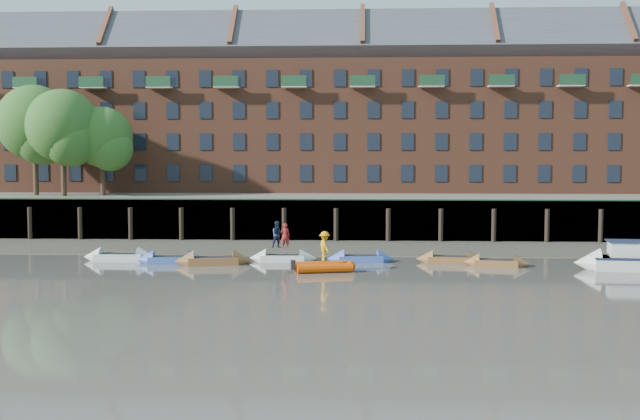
# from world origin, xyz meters

# --- Properties ---
(ground) EXTENTS (220.00, 220.00, 0.00)m
(ground) POSITION_xyz_m (0.00, 0.00, 0.00)
(ground) COLOR #5B574F
(ground) RESTS_ON ground
(foreshore) EXTENTS (110.00, 8.00, 0.50)m
(foreshore) POSITION_xyz_m (0.00, 18.00, 0.00)
(foreshore) COLOR #3D382F
(foreshore) RESTS_ON ground
(mud_band) EXTENTS (110.00, 1.60, 0.10)m
(mud_band) POSITION_xyz_m (0.00, 14.60, 0.00)
(mud_band) COLOR #4C4336
(mud_band) RESTS_ON ground
(river_wall) EXTENTS (110.00, 1.23, 3.30)m
(river_wall) POSITION_xyz_m (-0.00, 22.38, 1.59)
(river_wall) COLOR #2D2A26
(river_wall) RESTS_ON ground
(bank_terrace) EXTENTS (110.00, 28.00, 3.20)m
(bank_terrace) POSITION_xyz_m (0.00, 36.00, 1.60)
(bank_terrace) COLOR #5E594D
(bank_terrace) RESTS_ON ground
(apartment_terrace) EXTENTS (80.60, 15.56, 20.98)m
(apartment_terrace) POSITION_xyz_m (-0.00, 36.99, 12.82)
(apartment_terrace) COLOR brown
(apartment_terrace) RESTS_ON bank_terrace
(tree_cluster) EXTENTS (11.76, 7.74, 9.40)m
(tree_cluster) POSITION_xyz_m (-25.62, 27.35, 9.00)
(tree_cluster) COLOR #3A281C
(tree_cluster) RESTS_ON bank_terrace
(rowboat_0) EXTENTS (4.78, 1.47, 1.38)m
(rowboat_0) POSITION_xyz_m (-15.45, 10.58, 0.24)
(rowboat_0) COLOR silver
(rowboat_0) RESTS_ON ground
(rowboat_1) EXTENTS (4.43, 1.71, 1.25)m
(rowboat_1) POSITION_xyz_m (-11.93, 9.71, 0.22)
(rowboat_1) COLOR #3C5DB7
(rowboat_1) RESTS_ON ground
(rowboat_2) EXTENTS (4.92, 2.26, 1.38)m
(rowboat_2) POSITION_xyz_m (-9.19, 9.22, 0.24)
(rowboat_2) COLOR brown
(rowboat_2) RESTS_ON ground
(rowboat_3) EXTENTS (4.31, 1.27, 1.25)m
(rowboat_3) POSITION_xyz_m (-5.02, 10.84, 0.22)
(rowboat_3) COLOR silver
(rowboat_3) RESTS_ON ground
(rowboat_4) EXTENTS (4.38, 1.64, 1.24)m
(rowboat_4) POSITION_xyz_m (-0.11, 10.76, 0.22)
(rowboat_4) COLOR #3C5DB7
(rowboat_4) RESTS_ON ground
(rowboat_5) EXTENTS (4.37, 1.75, 1.23)m
(rowboat_5) POSITION_xyz_m (5.50, 10.70, 0.22)
(rowboat_5) COLOR brown
(rowboat_5) RESTS_ON ground
(rowboat_6) EXTENTS (4.16, 1.91, 1.16)m
(rowboat_6) POSITION_xyz_m (8.16, 9.44, 0.21)
(rowboat_6) COLOR brown
(rowboat_6) RESTS_ON ground
(rib_tender) EXTENTS (3.62, 2.32, 0.61)m
(rib_tender) POSITION_xyz_m (-2.12, 6.86, 0.27)
(rib_tender) COLOR #D24304
(rib_tender) RESTS_ON ground
(motor_launch) EXTENTS (5.61, 2.29, 2.25)m
(motor_launch) POSITION_xyz_m (14.93, 8.23, 0.58)
(motor_launch) COLOR silver
(motor_launch) RESTS_ON ground
(person_rower_a) EXTENTS (0.61, 0.43, 1.61)m
(person_rower_a) POSITION_xyz_m (-4.88, 10.83, 1.64)
(person_rower_a) COLOR maroon
(person_rower_a) RESTS_ON rowboat_3
(person_rower_b) EXTENTS (0.99, 0.87, 1.71)m
(person_rower_b) POSITION_xyz_m (-5.37, 11.03, 1.70)
(person_rower_b) COLOR #19233F
(person_rower_b) RESTS_ON rowboat_3
(person_rib_crew) EXTENTS (1.02, 1.30, 1.77)m
(person_rib_crew) POSITION_xyz_m (-2.19, 6.89, 1.46)
(person_rib_crew) COLOR orange
(person_rib_crew) RESTS_ON rib_tender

